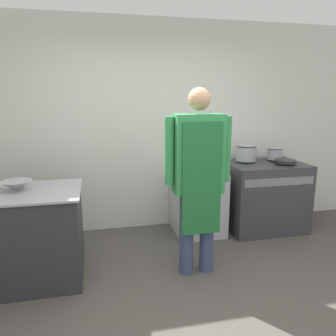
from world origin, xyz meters
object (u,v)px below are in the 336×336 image
object	(u,v)px
stove	(264,196)
fridge_unit	(198,202)
saute_pan	(285,161)
sauce_pot	(275,153)
person_cook	(198,171)
mixing_bowl	(17,186)
stock_pot	(246,152)

from	to	relation	value
stove	fridge_unit	xyz separation A→B (m)	(-0.89, 0.07, -0.04)
saute_pan	sauce_pot	xyz separation A→B (m)	(0.00, 0.25, 0.07)
fridge_unit	saute_pan	size ratio (longest dim) A/B	3.08
stove	person_cook	distance (m)	1.63
fridge_unit	mixing_bowl	xyz separation A→B (m)	(-1.99, -0.70, 0.52)
stove	stock_pot	bearing A→B (deg)	150.50
mixing_bowl	saute_pan	xyz separation A→B (m)	(3.09, 0.51, -0.00)
stove	mixing_bowl	distance (m)	3.00
fridge_unit	mixing_bowl	world-z (taller)	mixing_bowl
stove	person_cook	xyz separation A→B (m)	(-1.22, -0.90, 0.60)
stock_pot	saute_pan	world-z (taller)	stock_pot
mixing_bowl	stock_pot	xyz separation A→B (m)	(2.66, 0.77, 0.09)
stove	saute_pan	bearing A→B (deg)	-32.00
person_cook	saute_pan	xyz separation A→B (m)	(1.42, 0.78, -0.11)
saute_pan	fridge_unit	bearing A→B (deg)	170.07
mixing_bowl	sauce_pot	xyz separation A→B (m)	(3.09, 0.77, 0.07)
stove	stock_pot	size ratio (longest dim) A/B	3.78
person_cook	saute_pan	distance (m)	1.62
fridge_unit	sauce_pot	bearing A→B (deg)	3.17
person_cook	saute_pan	world-z (taller)	person_cook
person_cook	mixing_bowl	xyz separation A→B (m)	(-1.67, 0.26, -0.11)
fridge_unit	person_cook	xyz separation A→B (m)	(-0.32, -0.97, 0.64)
stove	mixing_bowl	bearing A→B (deg)	-167.53
fridge_unit	saute_pan	distance (m)	1.23
person_cook	stock_pot	xyz separation A→B (m)	(0.99, 1.03, -0.02)
mixing_bowl	sauce_pot	size ratio (longest dim) A/B	1.40
saute_pan	person_cook	bearing A→B (deg)	-151.21
stove	fridge_unit	bearing A→B (deg)	175.74
stove	stock_pot	distance (m)	0.63
stock_pot	person_cook	bearing A→B (deg)	-133.90
mixing_bowl	saute_pan	distance (m)	3.13
mixing_bowl	stock_pot	bearing A→B (deg)	16.04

